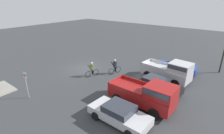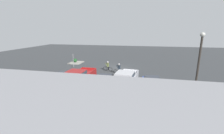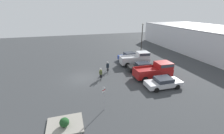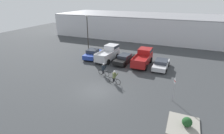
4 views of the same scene
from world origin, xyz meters
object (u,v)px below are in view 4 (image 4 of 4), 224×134
(pickup_truck_0, at_px, (109,53))
(pickup_truck_1, at_px, (143,57))
(cyclist_0, at_px, (114,77))
(fire_lane_sign, at_px, (174,87))
(sedan_0, at_px, (93,54))
(lamppost, at_px, (87,30))
(sedan_2, at_px, (161,64))
(shrub, at_px, (187,122))
(sedan_1, at_px, (124,59))
(cyclist_1, at_px, (104,69))

(pickup_truck_0, distance_m, pickup_truck_1, 5.57)
(pickup_truck_1, bearing_deg, cyclist_0, -102.10)
(cyclist_0, xyz_separation_m, fire_lane_sign, (6.71, -1.14, 0.66))
(sedan_0, distance_m, pickup_truck_1, 8.43)
(pickup_truck_0, height_order, lamppost, lamppost)
(pickup_truck_0, height_order, pickup_truck_1, pickup_truck_0)
(sedan_2, xyz_separation_m, shrub, (3.73, -11.65, -0.13))
(sedan_1, bearing_deg, shrub, -51.59)
(sedan_1, bearing_deg, pickup_truck_1, 10.39)
(pickup_truck_1, relative_size, fire_lane_sign, 2.13)
(sedan_2, bearing_deg, fire_lane_sign, -73.94)
(cyclist_1, bearing_deg, pickup_truck_0, 107.61)
(pickup_truck_0, bearing_deg, lamppost, 147.62)
(pickup_truck_1, distance_m, sedan_2, 2.90)
(pickup_truck_0, bearing_deg, shrub, -44.76)
(fire_lane_sign, height_order, lamppost, lamppost)
(shrub, bearing_deg, pickup_truck_1, 117.98)
(pickup_truck_1, height_order, cyclist_1, pickup_truck_1)
(sedan_1, bearing_deg, sedan_0, 179.46)
(fire_lane_sign, bearing_deg, pickup_truck_0, 141.92)
(pickup_truck_1, distance_m, cyclist_0, 7.69)
(cyclist_0, bearing_deg, fire_lane_sign, -9.63)
(sedan_0, bearing_deg, fire_lane_sign, -31.22)
(cyclist_1, relative_size, fire_lane_sign, 0.70)
(cyclist_1, bearing_deg, sedan_2, 39.20)
(sedan_2, bearing_deg, pickup_truck_1, 167.32)
(cyclist_0, height_order, fire_lane_sign, fire_lane_sign)
(pickup_truck_0, relative_size, pickup_truck_1, 0.96)
(sedan_1, height_order, cyclist_0, cyclist_0)
(pickup_truck_1, bearing_deg, sedan_1, -169.61)
(pickup_truck_1, relative_size, cyclist_1, 3.04)
(sedan_0, bearing_deg, pickup_truck_0, 3.46)
(sedan_1, bearing_deg, lamppost, 155.33)
(pickup_truck_0, bearing_deg, cyclist_0, -61.28)
(sedan_1, bearing_deg, fire_lane_sign, -45.81)
(sedan_0, xyz_separation_m, cyclist_1, (4.64, -5.51, 0.10))
(sedan_0, bearing_deg, cyclist_0, -46.05)
(cyclist_1, bearing_deg, pickup_truck_1, 57.81)
(sedan_1, height_order, sedan_2, sedan_1)
(sedan_2, distance_m, cyclist_0, 8.17)
(pickup_truck_0, height_order, cyclist_1, pickup_truck_0)
(cyclist_0, bearing_deg, sedan_2, 57.37)
(pickup_truck_0, xyz_separation_m, sedan_2, (8.36, -0.34, -0.52))
(pickup_truck_1, xyz_separation_m, lamppost, (-11.54, 3.50, 2.69))
(sedan_2, distance_m, lamppost, 15.25)
(sedan_0, distance_m, lamppost, 5.91)
(fire_lane_sign, bearing_deg, sedan_1, 134.19)
(lamppost, bearing_deg, cyclist_0, -47.95)
(sedan_2, xyz_separation_m, lamppost, (-14.33, 4.13, 3.16))
(cyclist_1, xyz_separation_m, lamppost, (-7.78, 9.47, 2.98))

